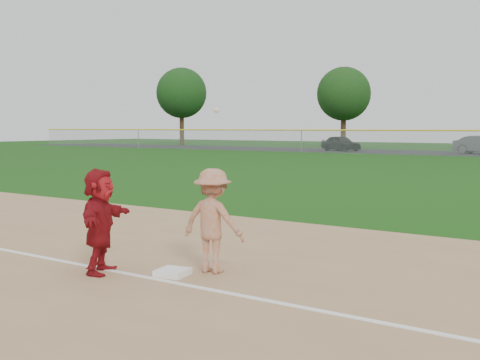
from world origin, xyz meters
The scene contains 8 objects.
ground centered at (0.00, 0.00, 0.00)m, with size 160.00×160.00×0.00m, color #15470D.
foul_line centered at (0.00, -0.80, 0.03)m, with size 60.00×0.10×0.01m, color white.
first_base centered at (0.15, -0.49, 0.07)m, with size 0.43×0.43×0.10m, color white.
base_runner centered at (-0.86, -0.97, 0.82)m, with size 1.48×0.47×1.59m, color maroon.
car_left centered at (-18.69, 45.38, 0.74)m, with size 1.72×4.27×1.45m, color black.
first_base_play centered at (0.51, 0.04, 0.81)m, with size 1.08×0.70×2.50m.
tree_0 centered at (-44.00, 52.00, 6.59)m, with size 6.40×6.40×9.81m.
tree_1 centered at (-22.00, 53.00, 5.83)m, with size 5.80×5.80×8.75m.
Camera 1 is at (5.98, -7.14, 2.22)m, focal length 45.00 mm.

